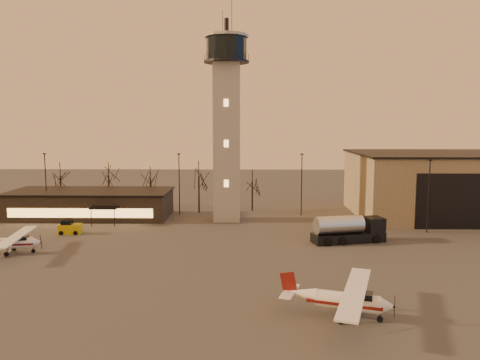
% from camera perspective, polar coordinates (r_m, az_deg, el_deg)
% --- Properties ---
extents(ground, '(220.00, 220.00, 0.00)m').
position_cam_1_polar(ground, '(44.40, -3.34, -12.84)').
color(ground, '#3C3A37').
rests_on(ground, ground).
extents(control_tower, '(6.80, 6.80, 32.60)m').
position_cam_1_polar(control_tower, '(71.73, -1.63, 7.99)').
color(control_tower, '#A4A09C').
rests_on(control_tower, ground).
extents(hangar, '(30.60, 20.60, 10.30)m').
position_cam_1_polar(hangar, '(83.02, 24.21, -0.49)').
color(hangar, '#9B8B65').
rests_on(hangar, ground).
extents(terminal, '(25.40, 12.20, 4.30)m').
position_cam_1_polar(terminal, '(78.88, -17.72, -2.77)').
color(terminal, black).
rests_on(terminal, ground).
extents(light_poles, '(58.50, 12.25, 10.14)m').
position_cam_1_polar(light_poles, '(73.34, -1.18, -0.58)').
color(light_poles, black).
rests_on(light_poles, ground).
extents(tree_row, '(37.20, 9.20, 8.80)m').
position_cam_1_polar(tree_row, '(83.06, -10.80, 0.55)').
color(tree_row, black).
rests_on(tree_row, ground).
extents(cessna_front, '(9.45, 11.61, 3.24)m').
position_cam_1_polar(cessna_front, '(38.30, 13.18, -14.54)').
color(cessna_front, white).
rests_on(cessna_front, ground).
extents(cessna_rear, '(8.62, 10.87, 2.98)m').
position_cam_1_polar(cessna_rear, '(60.61, -25.87, -7.12)').
color(cessna_rear, white).
rests_on(cessna_rear, ground).
extents(fuel_truck, '(9.60, 4.74, 3.43)m').
position_cam_1_polar(fuel_truck, '(61.17, 13.03, -6.14)').
color(fuel_truck, black).
rests_on(fuel_truck, ground).
extents(service_cart, '(2.94, 1.94, 1.82)m').
position_cam_1_polar(service_cart, '(68.19, -20.04, -5.60)').
color(service_cart, '#C2A30B').
rests_on(service_cart, ground).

